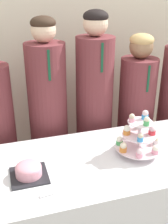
# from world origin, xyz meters

# --- Properties ---
(wall_back) EXTENTS (9.00, 0.06, 2.70)m
(wall_back) POSITION_xyz_m (0.00, 1.56, 1.35)
(wall_back) COLOR beige
(wall_back) RESTS_ON ground_plane
(table) EXTENTS (1.64, 0.76, 0.74)m
(table) POSITION_xyz_m (0.00, 0.38, 0.37)
(table) COLOR white
(table) RESTS_ON ground_plane
(round_cake) EXTENTS (0.22, 0.22, 0.09)m
(round_cake) POSITION_xyz_m (-0.59, 0.33, 0.78)
(round_cake) COLOR #232328
(round_cake) RESTS_ON table
(cake_knife) EXTENTS (0.24, 0.05, 0.01)m
(cake_knife) POSITION_xyz_m (-0.49, 0.14, 0.74)
(cake_knife) COLOR silver
(cake_knife) RESTS_ON table
(cupcake_stand) EXTENTS (0.31, 0.31, 0.30)m
(cupcake_stand) POSITION_xyz_m (0.14, 0.38, 0.86)
(cupcake_stand) COLOR silver
(cupcake_stand) RESTS_ON table
(student_1) EXTENTS (0.31, 0.32, 1.57)m
(student_1) POSITION_xyz_m (-0.35, 1.01, 0.74)
(student_1) COLOR brown
(student_1) RESTS_ON ground_plane
(student_2) EXTENTS (0.31, 0.31, 1.61)m
(student_2) POSITION_xyz_m (0.05, 1.01, 0.76)
(student_2) COLOR brown
(student_2) RESTS_ON ground_plane
(student_3) EXTENTS (0.32, 0.32, 1.42)m
(student_3) POSITION_xyz_m (0.44, 1.01, 0.67)
(student_3) COLOR brown
(student_3) RESTS_ON ground_plane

